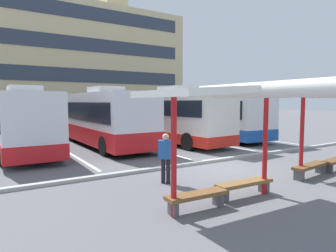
# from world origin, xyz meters

# --- Properties ---
(ground_plane) EXTENTS (160.00, 160.00, 0.00)m
(ground_plane) POSITION_xyz_m (0.00, 0.00, 0.00)
(ground_plane) COLOR slate
(terminal_building) EXTENTS (35.05, 10.49, 18.11)m
(terminal_building) POSITION_xyz_m (0.04, 33.13, 7.70)
(terminal_building) COLOR #D1BC8C
(terminal_building) RESTS_ON ground
(coach_bus_0) EXTENTS (2.60, 10.24, 3.47)m
(coach_bus_0) POSITION_xyz_m (-6.33, 8.83, 1.60)
(coach_bus_0) COLOR silver
(coach_bus_0) RESTS_ON ground
(coach_bus_1) EXTENTS (2.79, 11.98, 3.57)m
(coach_bus_1) POSITION_xyz_m (-1.95, 9.62, 1.63)
(coach_bus_1) COLOR silver
(coach_bus_1) RESTS_ON ground
(coach_bus_2) EXTENTS (3.37, 11.05, 3.68)m
(coach_bus_2) POSITION_xyz_m (2.21, 8.24, 1.74)
(coach_bus_2) COLOR silver
(coach_bus_2) RESTS_ON ground
(coach_bus_3) EXTENTS (3.36, 11.81, 3.65)m
(coach_bus_3) POSITION_xyz_m (6.49, 8.97, 1.70)
(coach_bus_3) COLOR silver
(coach_bus_3) RESTS_ON ground
(lane_stripe_1) EXTENTS (0.16, 14.00, 0.01)m
(lane_stripe_1) POSITION_xyz_m (-4.37, 9.22, 0.00)
(lane_stripe_1) COLOR white
(lane_stripe_1) RESTS_ON ground
(lane_stripe_2) EXTENTS (0.16, 14.00, 0.01)m
(lane_stripe_2) POSITION_xyz_m (0.00, 9.22, 0.00)
(lane_stripe_2) COLOR white
(lane_stripe_2) RESTS_ON ground
(lane_stripe_3) EXTENTS (0.16, 14.00, 0.01)m
(lane_stripe_3) POSITION_xyz_m (4.37, 9.22, 0.00)
(lane_stripe_3) COLOR white
(lane_stripe_3) RESTS_ON ground
(lane_stripe_4) EXTENTS (0.16, 14.00, 0.01)m
(lane_stripe_4) POSITION_xyz_m (8.74, 9.22, 0.00)
(lane_stripe_4) COLOR white
(lane_stripe_4) RESTS_ON ground
(waiting_shelter_0) EXTENTS (4.16, 4.44, 3.19)m
(waiting_shelter_0) POSITION_xyz_m (-2.82, -3.27, 2.91)
(waiting_shelter_0) COLOR red
(waiting_shelter_0) RESTS_ON ground
(bench_0) EXTENTS (1.67, 0.50, 0.45)m
(bench_0) POSITION_xyz_m (-3.72, -3.02, 0.33)
(bench_0) COLOR brown
(bench_0) RESTS_ON ground
(bench_1) EXTENTS (1.87, 0.49, 0.45)m
(bench_1) POSITION_xyz_m (-1.92, -2.90, 0.34)
(bench_1) COLOR brown
(bench_1) RESTS_ON ground
(waiting_shelter_1) EXTENTS (3.80, 4.46, 3.22)m
(waiting_shelter_1) POSITION_xyz_m (2.66, -2.79, 2.95)
(waiting_shelter_1) COLOR red
(waiting_shelter_1) RESTS_ON ground
(bench_2) EXTENTS (1.96, 0.64, 0.45)m
(bench_2) POSITION_xyz_m (1.76, -2.58, 0.34)
(bench_2) COLOR brown
(bench_2) RESTS_ON ground
(bench_3) EXTENTS (1.81, 0.66, 0.45)m
(bench_3) POSITION_xyz_m (3.56, -2.52, 0.34)
(bench_3) COLOR brown
(bench_3) RESTS_ON ground
(platform_kerb) EXTENTS (44.00, 0.24, 0.12)m
(platform_kerb) POSITION_xyz_m (0.00, 1.26, 0.06)
(platform_kerb) COLOR #ADADA8
(platform_kerb) RESTS_ON ground
(waiting_passenger_0) EXTENTS (0.51, 0.47, 1.66)m
(waiting_passenger_0) POSITION_xyz_m (-3.08, -0.53, 0.96)
(waiting_passenger_0) COLOR black
(waiting_passenger_0) RESTS_ON ground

